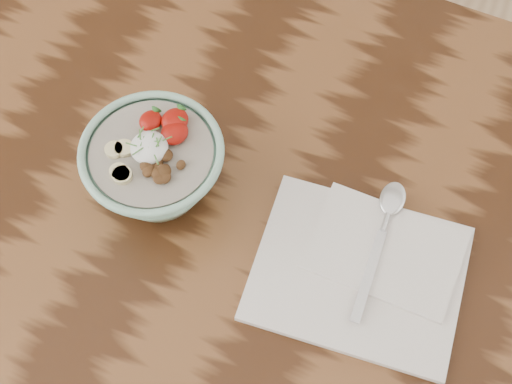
% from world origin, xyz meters
% --- Properties ---
extents(table, '(1.60, 0.90, 0.75)m').
position_xyz_m(table, '(0.00, 0.00, 0.66)').
color(table, '#381D0E').
rests_on(table, ground).
extents(breakfast_bowl, '(0.18, 0.18, 0.12)m').
position_xyz_m(breakfast_bowl, '(-0.22, -0.03, 0.81)').
color(breakfast_bowl, '#92C4AC').
rests_on(breakfast_bowl, table).
extents(napkin, '(0.28, 0.24, 0.02)m').
position_xyz_m(napkin, '(0.07, -0.02, 0.76)').
color(napkin, white).
rests_on(napkin, table).
extents(spoon, '(0.04, 0.20, 0.01)m').
position_xyz_m(spoon, '(0.07, 0.05, 0.77)').
color(spoon, silver).
rests_on(spoon, napkin).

